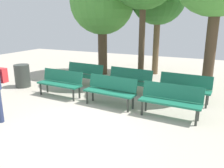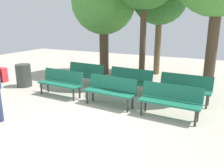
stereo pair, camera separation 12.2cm
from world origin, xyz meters
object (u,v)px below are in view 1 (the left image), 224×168
bench_r0_c0 (61,82)px  trash_bin (22,76)px  bench_r0_c1 (110,89)px  bench_r1_c1 (129,79)px  bench_r1_c0 (84,73)px  tree_0 (102,3)px  bench_r1_c2 (184,87)px  bench_r0_c2 (171,99)px

bench_r0_c0 → trash_bin: bearing=174.8°
bench_r0_c1 → bench_r1_c1: bearing=91.2°
bench_r1_c0 → bench_r0_c0: bearing=-87.8°
bench_r0_c0 → bench_r1_c1: same height
bench_r1_c0 → bench_r1_c1: size_ratio=1.00×
tree_0 → bench_r0_c1: bearing=-59.8°
bench_r0_c0 → bench_r1_c2: (3.87, 1.12, 0.00)m
bench_r0_c0 → bench_r0_c2: 3.72m
bench_r1_c2 → bench_r0_c0: bearing=-160.0°
bench_r1_c0 → bench_r0_c2: bearing=-19.5°
tree_0 → bench_r1_c1: bearing=-46.4°
bench_r0_c1 → bench_r1_c2: (1.96, 1.23, 0.00)m
bench_r0_c2 → tree_0: tree_0 is taller
bench_r0_c0 → bench_r1_c1: (1.99, 1.24, 0.00)m
bench_r1_c2 → trash_bin: bench_r1_c2 is taller
bench_r0_c0 → bench_r0_c2: (3.71, -0.23, 0.00)m
bench_r0_c0 → bench_r0_c1: size_ratio=0.99×
bench_r0_c1 → bench_r0_c2: same height
bench_r1_c0 → bench_r1_c1: same height
bench_r0_c2 → bench_r1_c0: 4.00m
bench_r0_c1 → tree_0: tree_0 is taller
bench_r0_c1 → trash_bin: 3.96m
bench_r1_c1 → bench_r1_c2: bearing=1.1°
bench_r1_c0 → tree_0: (-0.29, 2.20, 2.75)m
trash_bin → bench_r1_c1: bearing=13.2°
bench_r1_c0 → trash_bin: bearing=-148.3°
bench_r1_c0 → tree_0: size_ratio=0.35×
bench_r1_c0 → bench_r1_c2: size_ratio=1.00×
bench_r0_c0 → bench_r1_c0: size_ratio=1.00×
trash_bin → tree_0: bearing=61.4°
bench_r1_c2 → trash_bin: bearing=-168.2°
bench_r0_c0 → bench_r0_c2: same height
bench_r0_c0 → bench_r0_c1: bearing=-0.0°
trash_bin → bench_r0_c1: bearing=-5.9°
bench_r1_c1 → trash_bin: bearing=-162.1°
bench_r1_c0 → tree_0: tree_0 is taller
bench_r0_c2 → bench_r1_c0: (-3.66, 1.62, 0.00)m
bench_r1_c1 → trash_bin: 4.13m
bench_r0_c2 → bench_r0_c1: bearing=179.2°
bench_r1_c1 → bench_r0_c0: bearing=-143.3°
tree_0 → bench_r0_c2: bearing=-44.0°
bench_r0_c1 → bench_r1_c2: same height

